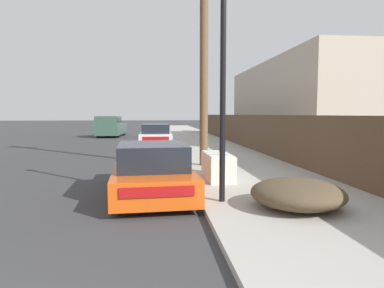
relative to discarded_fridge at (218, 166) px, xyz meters
The scene contains 10 objects.
sidewalk_curb 15.85m from the discarded_fridge, 85.31° to the left, with size 4.20×63.00×0.12m, color #ADA89E.
discarded_fridge is the anchor object (origin of this frame).
parked_sports_car_red 2.21m from the discarded_fridge, 146.97° to the right, with size 2.07×4.46×1.26m.
car_parked_mid 11.71m from the discarded_fridge, 98.78° to the left, with size 1.89×4.47×1.36m.
pickup_truck 21.65m from the discarded_fridge, 105.31° to the left, with size 2.17×5.35×1.80m.
utility_pole 5.05m from the discarded_fridge, 90.90° to the left, with size 1.80×0.29×9.12m.
street_lamp 3.59m from the discarded_fridge, 98.01° to the right, with size 0.26×0.26×5.03m.
brush_pile 3.34m from the discarded_fridge, 72.32° to the right, with size 1.82×1.86×0.57m.
wooden_fence 10.58m from the discarded_fridge, 72.13° to the left, with size 0.08×35.32×1.80m, color brown.
building_right_house 16.20m from the discarded_fridge, 58.12° to the left, with size 6.00×16.64×5.46m, color beige.
Camera 1 is at (2.29, -1.80, 1.95)m, focal length 32.00 mm.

